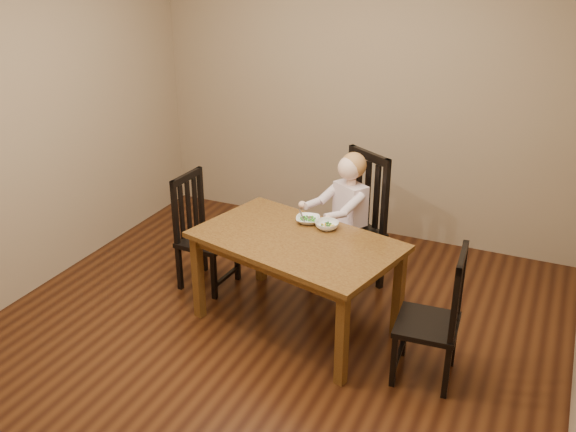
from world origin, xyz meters
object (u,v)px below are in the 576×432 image
at_px(chair_child, 353,224).
at_px(bowl_peas, 308,220).
at_px(chair_left, 202,233).
at_px(dining_table, 296,249).
at_px(chair_right, 435,319).
at_px(bowl_veg, 327,225).
at_px(toddler, 348,208).

bearing_deg(chair_child, bowl_peas, 99.40).
relative_size(chair_child, chair_left, 1.18).
relative_size(chair_child, bowl_peas, 6.32).
bearing_deg(dining_table, chair_right, -10.81).
bearing_deg(bowl_peas, dining_table, -83.67).
relative_size(chair_left, bowl_veg, 5.51).
relative_size(chair_right, bowl_peas, 5.30).
height_order(toddler, bowl_peas, toddler).
xyz_separation_m(toddler, bowl_peas, (-0.16, -0.42, 0.04)).
xyz_separation_m(dining_table, chair_child, (0.16, 0.75, -0.09)).
relative_size(chair_child, toddler, 1.85).
height_order(chair_left, chair_right, chair_left).
distance_m(dining_table, toddler, 0.72).
bearing_deg(bowl_peas, chair_child, 68.01).
bearing_deg(dining_table, bowl_veg, 61.01).
distance_m(toddler, bowl_veg, 0.47).
height_order(dining_table, toddler, toddler).
xyz_separation_m(chair_left, chair_right, (1.96, -0.45, -0.00)).
bearing_deg(toddler, bowl_peas, 100.55).
relative_size(dining_table, toddler, 2.63).
relative_size(toddler, bowl_veg, 3.50).
bearing_deg(chair_left, bowl_peas, 95.01).
bearing_deg(bowl_veg, dining_table, -118.99).
bearing_deg(bowl_veg, chair_child, 87.16).
xyz_separation_m(chair_child, bowl_peas, (-0.19, -0.47, 0.19)).
distance_m(chair_right, bowl_veg, 1.04).
bearing_deg(chair_right, chair_left, 72.97).
bearing_deg(toddler, chair_child, -90.00).
bearing_deg(chair_left, dining_table, 77.83).
height_order(chair_left, bowl_veg, chair_left).
xyz_separation_m(dining_table, bowl_peas, (-0.03, 0.28, 0.10)).
relative_size(dining_table, chair_right, 1.69).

